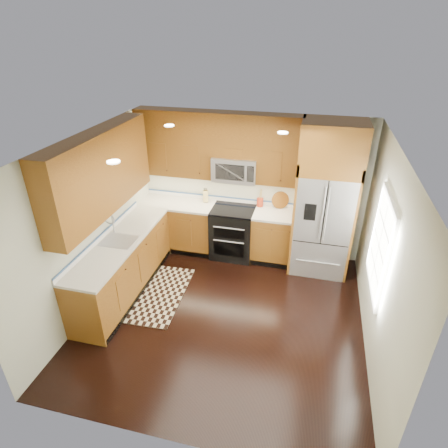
% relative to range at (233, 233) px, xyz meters
% --- Properties ---
extents(ground, '(4.00, 4.00, 0.00)m').
position_rel_range_xyz_m(ground, '(0.25, -1.67, -0.47)').
color(ground, black).
rests_on(ground, ground).
extents(wall_back, '(4.00, 0.02, 2.60)m').
position_rel_range_xyz_m(wall_back, '(0.25, 0.33, 0.83)').
color(wall_back, '#B0B4A2').
rests_on(wall_back, ground).
extents(wall_left, '(0.02, 4.00, 2.60)m').
position_rel_range_xyz_m(wall_left, '(-1.75, -1.67, 0.83)').
color(wall_left, '#B0B4A2').
rests_on(wall_left, ground).
extents(wall_right, '(0.02, 4.00, 2.60)m').
position_rel_range_xyz_m(wall_right, '(2.25, -1.67, 0.83)').
color(wall_right, '#B0B4A2').
rests_on(wall_right, ground).
extents(window, '(0.04, 1.10, 1.30)m').
position_rel_range_xyz_m(window, '(2.23, -1.47, 0.93)').
color(window, white).
rests_on(window, ground).
extents(base_cabinets, '(2.85, 3.00, 0.90)m').
position_rel_range_xyz_m(base_cabinets, '(-0.98, -0.77, -0.02)').
color(base_cabinets, '#8F581B').
rests_on(base_cabinets, ground).
extents(countertop, '(2.86, 3.01, 0.04)m').
position_rel_range_xyz_m(countertop, '(-0.84, -0.65, 0.45)').
color(countertop, beige).
rests_on(countertop, base_cabinets).
extents(upper_cabinets, '(2.85, 3.00, 1.15)m').
position_rel_range_xyz_m(upper_cabinets, '(-0.90, -0.58, 1.56)').
color(upper_cabinets, brown).
rests_on(upper_cabinets, ground).
extents(range, '(0.76, 0.67, 0.95)m').
position_rel_range_xyz_m(range, '(0.00, 0.00, 0.00)').
color(range, black).
rests_on(range, ground).
extents(microwave, '(0.76, 0.40, 0.42)m').
position_rel_range_xyz_m(microwave, '(-0.00, 0.13, 1.19)').
color(microwave, '#B2B2B7').
rests_on(microwave, ground).
extents(refrigerator, '(0.98, 0.75, 2.60)m').
position_rel_range_xyz_m(refrigerator, '(1.55, -0.04, 0.83)').
color(refrigerator, '#B2B2B7').
rests_on(refrigerator, ground).
extents(sink_faucet, '(0.54, 0.44, 0.37)m').
position_rel_range_xyz_m(sink_faucet, '(-1.48, -1.44, 0.52)').
color(sink_faucet, '#B2B2B7').
rests_on(sink_faucet, countertop).
extents(rug, '(0.95, 1.52, 0.01)m').
position_rel_range_xyz_m(rug, '(-0.95, -1.44, -0.46)').
color(rug, black).
rests_on(rug, ground).
extents(knife_block, '(0.13, 0.15, 0.26)m').
position_rel_range_xyz_m(knife_block, '(-0.57, 0.22, 0.58)').
color(knife_block, tan).
rests_on(knife_block, countertop).
extents(utensil_crock, '(0.14, 0.14, 0.33)m').
position_rel_range_xyz_m(utensil_crock, '(0.44, 0.25, 0.58)').
color(utensil_crock, '#A62D14').
rests_on(utensil_crock, countertop).
extents(cutting_board, '(0.40, 0.40, 0.02)m').
position_rel_range_xyz_m(cutting_board, '(0.80, 0.27, 0.48)').
color(cutting_board, brown).
rests_on(cutting_board, countertop).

